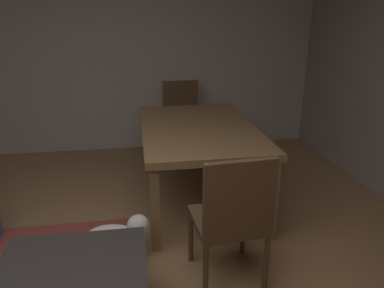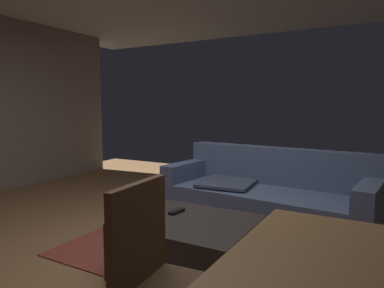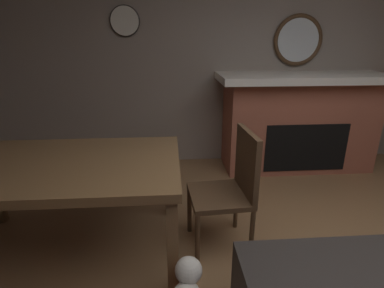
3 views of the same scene
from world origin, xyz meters
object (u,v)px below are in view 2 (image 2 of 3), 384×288
(couch, at_px, (267,199))
(tv_remote, at_px, (177,212))
(dining_chair_west, at_px, (159,271))
(ottoman_coffee_table, at_px, (189,247))

(couch, height_order, tv_remote, couch)
(couch, xyz_separation_m, dining_chair_west, (0.20, -2.27, 0.22))
(tv_remote, bearing_deg, dining_chair_west, -56.17)
(tv_remote, height_order, dining_chair_west, dining_chair_west)
(ottoman_coffee_table, xyz_separation_m, dining_chair_west, (0.39, -0.95, 0.31))
(couch, xyz_separation_m, tv_remote, (-0.36, -1.23, 0.14))
(ottoman_coffee_table, bearing_deg, dining_chair_west, -67.68)
(dining_chair_west, bearing_deg, tv_remote, 118.01)
(ottoman_coffee_table, height_order, tv_remote, tv_remote)
(couch, xyz_separation_m, ottoman_coffee_table, (-0.19, -1.33, -0.09))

